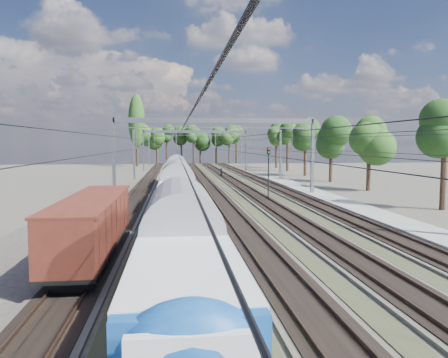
{
  "coord_description": "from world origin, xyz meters",
  "views": [
    {
      "loc": [
        -4.77,
        -20.03,
        6.14
      ],
      "look_at": [
        -0.15,
        20.24,
        2.8
      ],
      "focal_mm": 35.0,
      "sensor_mm": 36.0,
      "label": 1
    }
  ],
  "objects": [
    {
      "name": "freight_boxcar",
      "position": [
        -9.0,
        2.93,
        1.97
      ],
      "size": [
        2.59,
        12.51,
        3.23
      ],
      "color": "black",
      "rests_on": "ground"
    },
    {
      "name": "tree_belt",
      "position": [
        6.79,
        88.43,
        8.46
      ],
      "size": [
        39.63,
        100.96,
        11.8
      ],
      "color": "black",
      "rests_on": "ground"
    },
    {
      "name": "poplar",
      "position": [
        -14.5,
        98.0,
        11.89
      ],
      "size": [
        4.4,
        4.4,
        19.04
      ],
      "color": "black",
      "rests_on": "ground"
    },
    {
      "name": "emu_train",
      "position": [
        -4.5,
        18.25,
        2.58
      ],
      "size": [
        3.0,
        63.39,
        4.38
      ],
      "color": "black",
      "rests_on": "ground"
    },
    {
      "name": "track_bed",
      "position": [
        -0.0,
        45.0,
        0.1
      ],
      "size": [
        21.0,
        130.0,
        0.34
      ],
      "color": "#47423A",
      "rests_on": "ground"
    },
    {
      "name": "worker",
      "position": [
        3.59,
        56.97,
        0.86
      ],
      "size": [
        0.62,
        0.73,
        1.72
      ],
      "primitive_type": "imported",
      "rotation": [
        0.0,
        0.0,
        1.96
      ],
      "color": "black",
      "rests_on": "ground"
    },
    {
      "name": "signal_far",
      "position": [
        12.3,
        83.55,
        3.94
      ],
      "size": [
        0.4,
        0.36,
        6.23
      ],
      "rotation": [
        0.0,
        0.0,
        -0.06
      ],
      "color": "black",
      "rests_on": "ground"
    },
    {
      "name": "ground",
      "position": [
        0.0,
        0.0,
        0.0
      ],
      "size": [
        220.0,
        220.0,
        0.0
      ],
      "primitive_type": "plane",
      "color": "#47423A",
      "rests_on": "ground"
    },
    {
      "name": "catenary",
      "position": [
        0.33,
        52.69,
        6.4
      ],
      "size": [
        25.65,
        130.0,
        9.0
      ],
      "color": "slate",
      "rests_on": "ground"
    },
    {
      "name": "platform",
      "position": [
        12.0,
        20.0,
        0.15
      ],
      "size": [
        3.0,
        70.0,
        0.3
      ],
      "primitive_type": "cube",
      "color": "gray",
      "rests_on": "ground"
    },
    {
      "name": "signal_near",
      "position": [
        5.07,
        24.82,
        3.59
      ],
      "size": [
        0.38,
        0.34,
        5.67
      ],
      "rotation": [
        0.0,
        0.0,
        -0.14
      ],
      "color": "black",
      "rests_on": "ground"
    }
  ]
}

